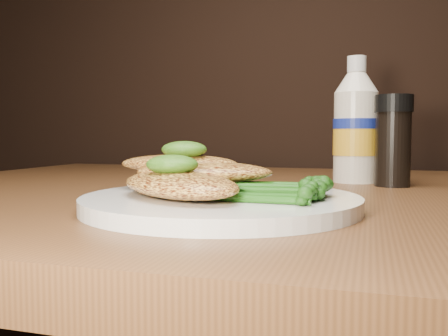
% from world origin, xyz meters
% --- Properties ---
extents(plate, '(0.26, 0.26, 0.01)m').
position_xyz_m(plate, '(-0.06, 0.86, 0.76)').
color(plate, white).
rests_on(plate, dining_table).
extents(chicken_front, '(0.17, 0.16, 0.02)m').
position_xyz_m(chicken_front, '(-0.09, 0.84, 0.78)').
color(chicken_front, '#F3B54D').
rests_on(chicken_front, plate).
extents(chicken_mid, '(0.15, 0.09, 0.02)m').
position_xyz_m(chicken_mid, '(-0.08, 0.89, 0.78)').
color(chicken_mid, '#F3B54D').
rests_on(chicken_mid, plate).
extents(chicken_back, '(0.13, 0.07, 0.02)m').
position_xyz_m(chicken_back, '(-0.11, 0.90, 0.79)').
color(chicken_back, '#F3B54D').
rests_on(chicken_back, plate).
extents(pesto_front, '(0.06, 0.05, 0.02)m').
position_xyz_m(pesto_front, '(-0.09, 0.84, 0.79)').
color(pesto_front, '#0F3608').
rests_on(pesto_front, chicken_front).
extents(pesto_back, '(0.06, 0.06, 0.02)m').
position_xyz_m(pesto_back, '(-0.10, 0.89, 0.81)').
color(pesto_back, '#0F3608').
rests_on(pesto_back, chicken_back).
extents(broccolini_bundle, '(0.15, 0.13, 0.02)m').
position_xyz_m(broccolini_bundle, '(-0.01, 0.86, 0.77)').
color(broccolini_bundle, '#1D5613').
rests_on(broccolini_bundle, plate).
extents(mayo_bottle, '(0.08, 0.08, 0.18)m').
position_xyz_m(mayo_bottle, '(0.06, 1.17, 0.84)').
color(mayo_bottle, '#EFE3CB').
rests_on(mayo_bottle, dining_table).
extents(pepper_grinder, '(0.05, 0.05, 0.12)m').
position_xyz_m(pepper_grinder, '(0.11, 1.13, 0.81)').
color(pepper_grinder, black).
rests_on(pepper_grinder, dining_table).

